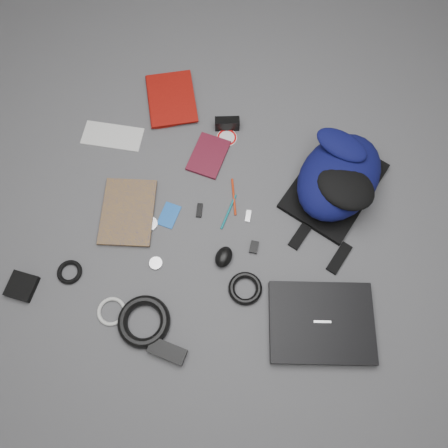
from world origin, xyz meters
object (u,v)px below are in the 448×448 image
(mouse, at_px, (224,257))
(pouch, at_px, (22,286))
(comic_book, at_px, (102,211))
(power_brick, at_px, (167,351))
(textbook_red, at_px, (148,102))
(laptop, at_px, (321,322))
(dvd_case, at_px, (208,156))
(compact_camera, at_px, (227,124))
(backpack, at_px, (339,177))

(mouse, xyz_separation_m, pouch, (-0.65, -0.30, -0.01))
(comic_book, relative_size, power_brick, 2.11)
(mouse, xyz_separation_m, power_brick, (-0.09, -0.36, -0.01))
(textbook_red, distance_m, comic_book, 0.50)
(textbook_red, bearing_deg, laptop, -63.44)
(laptop, xyz_separation_m, textbook_red, (-0.87, 0.68, -0.00))
(dvd_case, xyz_separation_m, pouch, (-0.47, -0.69, 0.01))
(laptop, xyz_separation_m, comic_book, (-0.87, 0.17, -0.01))
(compact_camera, bearing_deg, textbook_red, 159.25)
(comic_book, height_order, compact_camera, compact_camera)
(comic_book, height_order, mouse, mouse)
(backpack, bearing_deg, compact_camera, -178.44)
(textbook_red, relative_size, comic_book, 0.97)
(mouse, height_order, pouch, mouse)
(textbook_red, xyz_separation_m, comic_book, (0.00, -0.50, -0.00))
(dvd_case, relative_size, compact_camera, 1.81)
(dvd_case, bearing_deg, pouch, -120.49)
(compact_camera, distance_m, pouch, 0.98)
(power_brick, bearing_deg, compact_camera, 98.28)
(textbook_red, relative_size, pouch, 2.75)
(backpack, height_order, comic_book, backpack)
(laptop, distance_m, pouch, 1.05)
(mouse, bearing_deg, compact_camera, 112.46)
(backpack, relative_size, compact_camera, 4.37)
(laptop, distance_m, dvd_case, 0.76)
(compact_camera, xyz_separation_m, power_brick, (0.06, -0.90, -0.01))
(dvd_case, height_order, mouse, mouse)
(compact_camera, height_order, pouch, compact_camera)
(compact_camera, relative_size, power_brick, 0.78)
(mouse, bearing_deg, comic_book, -177.95)
(power_brick, bearing_deg, mouse, 81.11)
(textbook_red, height_order, compact_camera, compact_camera)
(backpack, bearing_deg, pouch, -126.14)
(textbook_red, relative_size, power_brick, 2.05)
(laptop, distance_m, mouse, 0.40)
(compact_camera, distance_m, mouse, 0.55)
(textbook_red, xyz_separation_m, compact_camera, (0.34, -0.02, 0.01))
(textbook_red, distance_m, mouse, 0.74)
(backpack, height_order, power_brick, backpack)
(backpack, distance_m, laptop, 0.53)
(backpack, relative_size, power_brick, 3.39)
(backpack, bearing_deg, laptop, -65.21)
(dvd_case, xyz_separation_m, mouse, (0.18, -0.39, 0.01))
(dvd_case, distance_m, mouse, 0.42)
(mouse, bearing_deg, laptop, -10.92)
(backpack, relative_size, mouse, 5.25)
(compact_camera, bearing_deg, comic_book, -143.29)
(comic_book, bearing_deg, textbook_red, 76.36)
(dvd_case, bearing_deg, backpack, 4.96)
(laptop, xyz_separation_m, mouse, (-0.38, 0.13, 0.00))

